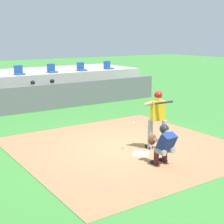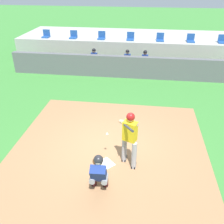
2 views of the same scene
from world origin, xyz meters
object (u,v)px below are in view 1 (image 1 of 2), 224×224
object	(u,v)px
dugout_player_2	(54,92)
stadium_seat_4	(52,70)
dugout_player_1	(34,94)
catcher_crouched	(163,143)
batter_at_plate	(157,116)
stadium_seat_5	(81,68)
stadium_seat_6	(108,67)
home_plate	(141,154)
stadium_seat_3	(19,72)

from	to	relation	value
dugout_player_2	stadium_seat_4	bearing A→B (deg)	66.95
dugout_player_1	catcher_crouched	bearing A→B (deg)	-89.99
batter_at_plate	dugout_player_2	distance (m)	8.05
catcher_crouched	stadium_seat_5	world-z (taller)	stadium_seat_5
stadium_seat_5	stadium_seat_6	size ratio (longest dim) A/B	1.00
catcher_crouched	dugout_player_1	xyz separation A→B (m)	(-0.00, 9.10, 0.06)
home_plate	stadium_seat_6	bearing A→B (deg)	61.31
stadium_seat_4	dugout_player_2	bearing A→B (deg)	-113.05
batter_at_plate	catcher_crouched	size ratio (longest dim) A/B	1.06
catcher_crouched	stadium_seat_5	xyz separation A→B (m)	(3.73, 11.14, 0.93)
catcher_crouched	home_plate	bearing A→B (deg)	88.98
catcher_crouched	dugout_player_1	size ratio (longest dim) A/B	1.31
batter_at_plate	dugout_player_1	bearing A→B (deg)	95.05
catcher_crouched	stadium_seat_6	size ratio (longest dim) A/B	3.53
stadium_seat_3	stadium_seat_4	xyz separation A→B (m)	(1.86, 0.00, 0.00)
catcher_crouched	stadium_seat_4	xyz separation A→B (m)	(1.87, 11.14, 0.93)
batter_at_plate	stadium_seat_3	world-z (taller)	stadium_seat_3
catcher_crouched	stadium_seat_6	bearing A→B (deg)	63.35
stadium_seat_3	stadium_seat_6	bearing A→B (deg)	0.00
catcher_crouched	dugout_player_2	size ratio (longest dim) A/B	1.31
batter_at_plate	dugout_player_2	xyz separation A→B (m)	(0.30, 8.04, -0.36)
catcher_crouched	dugout_player_1	world-z (taller)	dugout_player_1
dugout_player_1	home_plate	bearing A→B (deg)	-89.87
catcher_crouched	dugout_player_2	world-z (taller)	dugout_player_2
stadium_seat_3	dugout_player_2	bearing A→B (deg)	-64.02
batter_at_plate	stadium_seat_3	size ratio (longest dim) A/B	3.76
home_plate	dugout_player_1	bearing A→B (deg)	90.13
batter_at_plate	catcher_crouched	xyz separation A→B (m)	(-0.71, -1.06, -0.43)
catcher_crouched	stadium_seat_3	distance (m)	11.17
batter_at_plate	dugout_player_1	distance (m)	8.08
dugout_player_2	stadium_seat_5	bearing A→B (deg)	36.77
dugout_player_1	stadium_seat_5	distance (m)	4.34
batter_at_plate	stadium_seat_5	size ratio (longest dim) A/B	3.76
stadium_seat_3	stadium_seat_4	world-z (taller)	same
stadium_seat_3	stadium_seat_6	world-z (taller)	same
stadium_seat_6	stadium_seat_3	bearing A→B (deg)	180.00
home_plate	batter_at_plate	bearing A→B (deg)	8.54
catcher_crouched	dugout_player_1	distance (m)	9.10
batter_at_plate	stadium_seat_6	world-z (taller)	stadium_seat_6
stadium_seat_6	dugout_player_1	bearing A→B (deg)	-160.00
stadium_seat_6	stadium_seat_4	bearing A→B (deg)	180.00
stadium_seat_5	batter_at_plate	bearing A→B (deg)	-106.70
home_plate	dugout_player_1	world-z (taller)	dugout_player_1
dugout_player_2	stadium_seat_5	xyz separation A→B (m)	(2.72, 2.03, 0.86)
stadium_seat_3	stadium_seat_5	distance (m)	3.71
home_plate	stadium_seat_3	world-z (taller)	stadium_seat_3
stadium_seat_3	stadium_seat_6	distance (m)	5.57
dugout_player_1	stadium_seat_4	bearing A→B (deg)	47.32
stadium_seat_4	stadium_seat_5	distance (m)	1.86
stadium_seat_6	stadium_seat_5	bearing A→B (deg)	180.00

